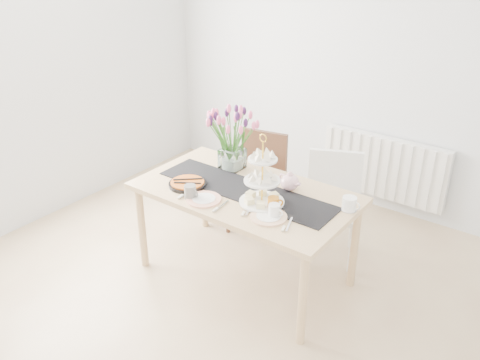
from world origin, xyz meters
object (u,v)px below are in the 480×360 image
Objects in this scene: mug_orange at (273,203)px; plate_right at (269,217)px; cake_stand at (262,187)px; dining_table at (245,200)px; tart_tin at (187,184)px; mug_grey at (190,192)px; radiator at (383,167)px; cream_jug at (349,204)px; chair_white at (333,198)px; teapot at (290,182)px; tulip_vase at (232,129)px; mug_white at (274,211)px; chair_brown at (259,174)px; plate_left at (204,199)px.

mug_orange is 0.12m from plate_right.
dining_table is at bearing 155.94° from cake_stand.
mug_grey is at bearing -42.13° from tart_tin.
radiator is 1.52m from cream_jug.
mug_orange is at bearing -118.38° from chair_white.
tart_tin is (-0.39, -0.19, 0.09)m from dining_table.
teapot is 0.72m from mug_grey.
tart_tin is (-0.77, -0.88, 0.26)m from chair_white.
tulip_vase is (-0.31, 0.25, 0.41)m from dining_table.
plate_right is at bearing -118.99° from mug_orange.
chair_white reaches higher than plate_right.
tulip_vase is at bearing 141.20° from dining_table.
radiator is at bearing 90.99° from mug_white.
tulip_vase is at bearing -118.03° from radiator.
teapot is at bearing -5.82° from tulip_vase.
mug_grey is at bearing -152.65° from cake_stand.
cake_stand is at bearing 121.68° from mug_orange.
chair_white is 0.69m from cream_jug.
chair_white is (0.74, -0.02, 0.00)m from chair_brown.
chair_brown is (-0.37, 0.71, -0.17)m from dining_table.
radiator is at bearing 72.89° from mug_grey.
cake_stand is (-0.22, -1.72, 0.43)m from radiator.
teapot reaches higher than tart_tin.
mug_orange is (0.06, -0.31, -0.02)m from teapot.
plate_right is (0.35, -0.22, 0.08)m from dining_table.
chair_white is 9.45× the size of mug_white.
tulip_vase is 0.63m from teapot.
chair_white reaches higher than dining_table.
radiator is 1.78m from mug_orange.
teapot reaches higher than plate_right.
tulip_vase is at bearing 149.55° from mug_white.
cream_jug is at bearing 13.92° from dining_table.
tart_tin is 3.01× the size of mug_white.
plate_left is at bearing -73.33° from tulip_vase.
plate_right is (-0.02, -0.03, -0.04)m from mug_white.
teapot is 2.33× the size of mug_white.
tart_tin is 2.80× the size of mug_grey.
tart_tin is 0.20m from mug_grey.
radiator is 1.37× the size of chair_white.
mug_orange reaches higher than plate_left.
radiator is 0.75× the size of dining_table.
tulip_vase reaches higher than tart_tin.
chair_brown reaches higher than mug_grey.
chair_white reaches higher than mug_white.
tart_tin is at bearing -102.53° from chair_brown.
tart_tin is at bearing -114.09° from radiator.
cream_jug is at bearing 49.18° from mug_white.
chair_brown is 1.21m from mug_white.
dining_table is at bearing 55.11° from mug_grey.
chair_brown is at bearing 125.59° from cake_stand.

